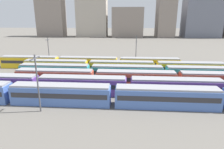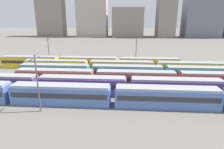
% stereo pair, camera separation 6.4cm
% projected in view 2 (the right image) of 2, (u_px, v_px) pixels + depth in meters
% --- Properties ---
extents(ground_plane, '(600.00, 600.00, 0.00)m').
position_uv_depth(ground_plane, '(51.00, 81.00, 48.30)').
color(ground_plane, '#666059').
extents(train_track_0, '(112.50, 3.06, 3.75)m').
position_uv_depth(train_track_0, '(222.00, 99.00, 32.76)').
color(train_track_0, '#4C70BC').
rests_on(train_track_0, ground_plane).
extents(train_track_1, '(93.60, 3.06, 3.75)m').
position_uv_depth(train_track_1, '(176.00, 87.00, 38.21)').
color(train_track_1, '#6B429E').
rests_on(train_track_1, ground_plane).
extents(train_track_2, '(55.80, 3.06, 3.75)m').
position_uv_depth(train_track_2, '(136.00, 79.00, 43.76)').
color(train_track_2, '#BC4C38').
rests_on(train_track_2, ground_plane).
extents(train_track_3, '(74.70, 3.06, 3.75)m').
position_uv_depth(train_track_3, '(164.00, 73.00, 48.20)').
color(train_track_3, teal).
rests_on(train_track_3, ground_plane).
extents(train_track_4, '(55.80, 3.06, 3.75)m').
position_uv_depth(train_track_4, '(121.00, 67.00, 53.97)').
color(train_track_4, yellow).
rests_on(train_track_4, ground_plane).
extents(train_track_5, '(55.80, 3.06, 3.75)m').
position_uv_depth(train_track_5, '(88.00, 63.00, 59.71)').
color(train_track_5, yellow).
rests_on(train_track_5, ground_plane).
extents(catenary_pole_1, '(0.24, 3.20, 10.16)m').
position_uv_depth(catenary_pole_1, '(136.00, 50.00, 60.34)').
color(catenary_pole_1, '#4C4C51').
rests_on(catenary_pole_1, ground_plane).
extents(catenary_pole_2, '(0.24, 3.20, 9.75)m').
position_uv_depth(catenary_pole_2, '(37.00, 81.00, 30.93)').
color(catenary_pole_2, '#4C4C51').
rests_on(catenary_pole_2, ground_plane).
extents(catenary_pole_3, '(0.24, 3.20, 9.28)m').
position_uv_depth(catenary_pole_3, '(49.00, 50.00, 62.50)').
color(catenary_pole_3, '#4C4C51').
rests_on(catenary_pole_3, ground_plane).
extents(distant_building_0, '(23.46, 13.06, 38.00)m').
position_uv_depth(distant_building_0, '(51.00, 14.00, 168.99)').
color(distant_building_0, gray).
rests_on(distant_building_0, ground_plane).
extents(distant_building_1, '(26.08, 15.06, 50.68)m').
position_uv_depth(distant_building_1, '(92.00, 7.00, 164.57)').
color(distant_building_1, '#B2A899').
rests_on(distant_building_1, ground_plane).
extents(distant_building_2, '(26.31, 19.44, 24.46)m').
position_uv_depth(distant_building_2, '(128.00, 22.00, 165.98)').
color(distant_building_2, gray).
rests_on(distant_building_2, ground_plane).
extents(distant_building_3, '(14.26, 20.68, 45.20)m').
position_uv_depth(distant_building_3, '(166.00, 10.00, 160.77)').
color(distant_building_3, gray).
rests_on(distant_building_3, ground_plane).
extents(distant_building_4, '(29.59, 17.98, 30.96)m').
position_uv_depth(distant_building_4, '(202.00, 19.00, 160.59)').
color(distant_building_4, slate).
rests_on(distant_building_4, ground_plane).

